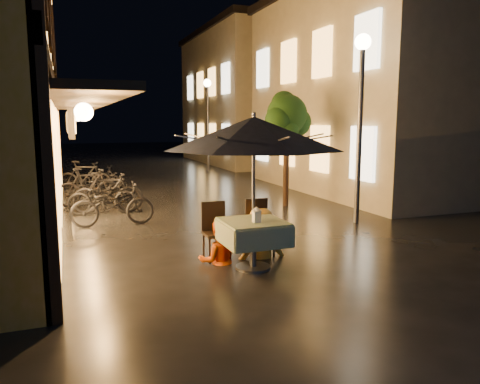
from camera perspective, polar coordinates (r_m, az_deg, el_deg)
name	(u,v)px	position (r m, az deg, el deg)	size (l,w,h in m)	color
ground	(275,259)	(8.08, 4.24, -8.16)	(90.00, 90.00, 0.00)	black
east_building_near	(395,89)	(17.30, 18.36, 11.80)	(7.30, 9.30, 6.80)	#B8AD91
east_building_far	(263,97)	(27.26, 2.81, 11.44)	(7.30, 10.30, 7.30)	#B8AD91
street_tree	(287,118)	(12.84, 5.76, 9.01)	(1.43, 1.20, 3.15)	black
streetlamp_near	(361,94)	(10.99, 14.53, 11.44)	(0.36, 0.36, 4.23)	#59595E
streetlamp_far	(208,108)	(21.93, -3.98, 10.16)	(0.36, 0.36, 4.23)	#59595E
cafe_table	(253,233)	(7.42, 1.63, -4.96)	(0.99, 0.99, 0.78)	#59595E
patio_umbrella	(254,133)	(7.21, 1.68, 7.19)	(2.80, 2.80, 2.46)	#59595E
cafe_chair_left	(215,228)	(7.97, -3.05, -4.37)	(0.42, 0.42, 0.97)	black
cafe_chair_right	(259,224)	(8.24, 2.28, -3.93)	(0.42, 0.42, 0.97)	black
table_lantern	(257,214)	(7.23, 2.03, -2.64)	(0.16, 0.16, 0.25)	white
person_orange	(218,221)	(7.74, -2.72, -3.61)	(0.67, 0.52, 1.38)	#E65005
person_yellow	(261,210)	(8.03, 2.60, -2.18)	(1.07, 0.61, 1.65)	#FFB337
bicycle_0	(112,205)	(10.81, -15.28, -1.52)	(0.64, 1.83, 0.96)	black
bicycle_1	(108,193)	(12.34, -15.84, -0.08)	(0.50, 1.76, 1.06)	black
bicycle_2	(103,196)	(12.29, -16.42, -0.52)	(0.60, 1.71, 0.90)	black
bicycle_3	(88,187)	(13.60, -18.01, 0.61)	(0.50, 1.76, 1.06)	black
bicycle_4	(100,187)	(14.26, -16.72, 0.58)	(0.56, 1.59, 0.84)	black
bicycle_5	(85,177)	(16.06, -18.42, 1.76)	(0.50, 1.75, 1.05)	black
bicycle_6	(98,178)	(16.76, -16.94, 1.67)	(0.54, 1.54, 0.81)	black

